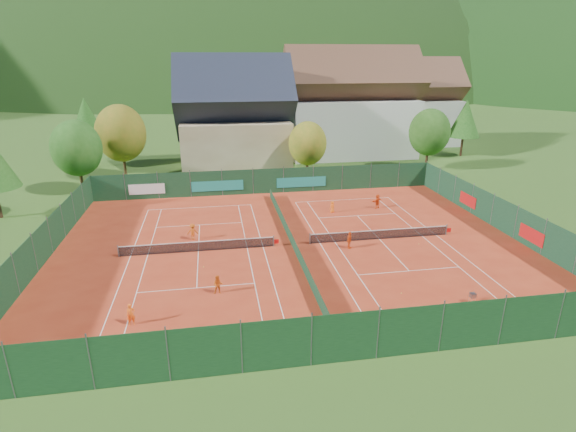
{
  "coord_description": "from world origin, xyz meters",
  "views": [
    {
      "loc": [
        -6.34,
        -35.34,
        15.5
      ],
      "look_at": [
        0.0,
        2.0,
        2.0
      ],
      "focal_mm": 28.0,
      "sensor_mm": 36.0,
      "label": 1
    }
  ],
  "objects_px": {
    "chalet": "(235,122)",
    "player_left_near": "(131,315)",
    "ball_hopper": "(473,295)",
    "player_right_far_a": "(332,207)",
    "player_right_far_b": "(377,201)",
    "player_left_mid": "(218,285)",
    "player_right_near": "(349,240)",
    "hotel_block_b": "(411,108)",
    "player_left_far": "(193,232)",
    "hotel_block_a": "(350,110)"
  },
  "relations": [
    {
      "from": "chalet",
      "to": "player_left_near",
      "type": "bearing_deg",
      "value": -102.28
    },
    {
      "from": "ball_hopper",
      "to": "player_right_far_a",
      "type": "xyz_separation_m",
      "value": [
        -4.44,
        19.35,
        0.06
      ]
    },
    {
      "from": "player_right_far_b",
      "to": "ball_hopper",
      "type": "bearing_deg",
      "value": 61.24
    },
    {
      "from": "player_right_far_a",
      "to": "player_left_mid",
      "type": "bearing_deg",
      "value": 22.76
    },
    {
      "from": "player_right_near",
      "to": "player_right_far_b",
      "type": "distance_m",
      "value": 11.66
    },
    {
      "from": "hotel_block_b",
      "to": "player_left_far",
      "type": "bearing_deg",
      "value": -133.02
    },
    {
      "from": "player_left_mid",
      "to": "player_left_far",
      "type": "distance_m",
      "value": 10.38
    },
    {
      "from": "ball_hopper",
      "to": "player_right_far_a",
      "type": "bearing_deg",
      "value": 102.94
    },
    {
      "from": "player_right_far_b",
      "to": "hotel_block_b",
      "type": "bearing_deg",
      "value": -145.02
    },
    {
      "from": "chalet",
      "to": "hotel_block_a",
      "type": "distance_m",
      "value": 19.94
    },
    {
      "from": "hotel_block_a",
      "to": "player_left_far",
      "type": "xyz_separation_m",
      "value": [
        -24.5,
        -33.25,
        -6.63
      ]
    },
    {
      "from": "player_left_far",
      "to": "player_right_near",
      "type": "height_order",
      "value": "player_left_far"
    },
    {
      "from": "ball_hopper",
      "to": "player_right_far_b",
      "type": "distance_m",
      "value": 19.95
    },
    {
      "from": "player_left_near",
      "to": "chalet",
      "type": "bearing_deg",
      "value": 62.76
    },
    {
      "from": "hotel_block_b",
      "to": "player_left_mid",
      "type": "xyz_separation_m",
      "value": [
        -36.49,
        -51.44,
        -5.93
      ]
    },
    {
      "from": "hotel_block_b",
      "to": "chalet",
      "type": "bearing_deg",
      "value": -157.01
    },
    {
      "from": "chalet",
      "to": "player_right_far_a",
      "type": "distance_m",
      "value": 24.55
    },
    {
      "from": "player_left_mid",
      "to": "player_right_far_a",
      "type": "height_order",
      "value": "player_left_mid"
    },
    {
      "from": "ball_hopper",
      "to": "player_right_near",
      "type": "relative_size",
      "value": 0.53
    },
    {
      "from": "chalet",
      "to": "player_right_far_b",
      "type": "bearing_deg",
      "value": -57.29
    },
    {
      "from": "player_left_near",
      "to": "player_right_far_b",
      "type": "distance_m",
      "value": 29.48
    },
    {
      "from": "player_left_far",
      "to": "player_left_mid",
      "type": "bearing_deg",
      "value": 101.49
    },
    {
      "from": "hotel_block_a",
      "to": "player_right_far_a",
      "type": "relative_size",
      "value": 17.48
    },
    {
      "from": "hotel_block_a",
      "to": "player_left_mid",
      "type": "bearing_deg",
      "value": -117.37
    },
    {
      "from": "hotel_block_b",
      "to": "hotel_block_a",
      "type": "bearing_deg",
      "value": -150.26
    },
    {
      "from": "chalet",
      "to": "hotel_block_a",
      "type": "relative_size",
      "value": 0.75
    },
    {
      "from": "hotel_block_b",
      "to": "player_right_far_b",
      "type": "bearing_deg",
      "value": -118.3
    },
    {
      "from": "player_left_far",
      "to": "player_right_far_a",
      "type": "distance_m",
      "value": 15.09
    },
    {
      "from": "ball_hopper",
      "to": "player_right_far_a",
      "type": "height_order",
      "value": "player_right_far_a"
    },
    {
      "from": "player_left_mid",
      "to": "player_left_near",
      "type": "bearing_deg",
      "value": -148.98
    },
    {
      "from": "chalet",
      "to": "player_left_mid",
      "type": "distance_m",
      "value": 38.07
    },
    {
      "from": "player_left_near",
      "to": "player_right_far_b",
      "type": "height_order",
      "value": "player_right_far_b"
    },
    {
      "from": "player_left_far",
      "to": "player_right_far_a",
      "type": "xyz_separation_m",
      "value": [
        14.2,
        5.1,
        -0.14
      ]
    },
    {
      "from": "player_right_near",
      "to": "player_left_far",
      "type": "bearing_deg",
      "value": 110.91
    },
    {
      "from": "player_right_near",
      "to": "player_left_near",
      "type": "bearing_deg",
      "value": 157.11
    },
    {
      "from": "chalet",
      "to": "hotel_block_b",
      "type": "relative_size",
      "value": 0.94
    },
    {
      "from": "player_left_mid",
      "to": "player_right_near",
      "type": "height_order",
      "value": "player_right_near"
    },
    {
      "from": "player_right_near",
      "to": "player_right_far_a",
      "type": "xyz_separation_m",
      "value": [
        1.0,
        9.31,
        -0.14
      ]
    },
    {
      "from": "chalet",
      "to": "player_right_far_a",
      "type": "relative_size",
      "value": 13.11
    },
    {
      "from": "player_left_mid",
      "to": "player_right_far_b",
      "type": "bearing_deg",
      "value": 44.1
    },
    {
      "from": "hotel_block_a",
      "to": "hotel_block_b",
      "type": "bearing_deg",
      "value": 29.74
    },
    {
      "from": "player_left_far",
      "to": "player_right_near",
      "type": "relative_size",
      "value": 1.0
    },
    {
      "from": "player_right_far_a",
      "to": "player_right_far_b",
      "type": "bearing_deg",
      "value": 157.86
    },
    {
      "from": "hotel_block_b",
      "to": "ball_hopper",
      "type": "distance_m",
      "value": 59.26
    },
    {
      "from": "chalet",
      "to": "hotel_block_a",
      "type": "xyz_separation_m",
      "value": [
        19.0,
        6.0,
        0.76
      ]
    },
    {
      "from": "hotel_block_b",
      "to": "player_left_near",
      "type": "distance_m",
      "value": 68.88
    },
    {
      "from": "player_left_mid",
      "to": "hotel_block_a",
      "type": "bearing_deg",
      "value": 64.26
    },
    {
      "from": "player_left_far",
      "to": "player_right_far_b",
      "type": "height_order",
      "value": "player_right_far_b"
    },
    {
      "from": "chalet",
      "to": "player_right_far_b",
      "type": "relative_size",
      "value": 10.39
    },
    {
      "from": "hotel_block_a",
      "to": "hotel_block_b",
      "type": "distance_m",
      "value": 16.14
    }
  ]
}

